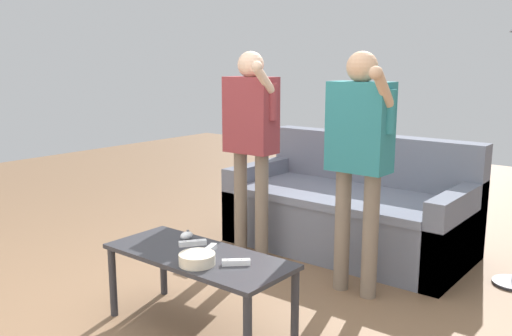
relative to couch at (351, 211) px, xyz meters
The scene contains 10 objects.
ground_plane 1.50m from the couch, 87.97° to the right, with size 12.00×12.00×0.00m, color brown.
couch is the anchor object (origin of this frame).
coffee_table 1.76m from the couch, 89.56° to the right, with size 1.10×0.46×0.45m.
snack_bowl 1.88m from the couch, 86.24° to the right, with size 0.19×0.19×0.06m, color beige.
game_remote_nunchuk 1.64m from the couch, 97.64° to the right, with size 0.06×0.09×0.05m.
player_right 1.12m from the couch, 59.15° to the right, with size 0.46×0.34×1.56m.
player_left 1.07m from the couch, 127.53° to the right, with size 0.47×0.32×1.57m.
game_remote_wand_near 1.78m from the couch, 80.68° to the right, with size 0.13×0.13×0.03m.
game_remote_wand_far 1.71m from the couch, 88.47° to the right, with size 0.09×0.16×0.03m.
game_remote_wand_spare 1.69m from the couch, 93.68° to the right, with size 0.12×0.15×0.03m.
Camera 1 is at (1.99, -2.31, 1.49)m, focal length 38.17 mm.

